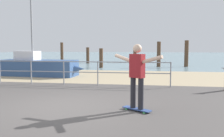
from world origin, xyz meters
TOP-DOWN VIEW (x-y plane):
  - ground_plane at (0.00, -1.00)m, footprint 24.00×10.00m
  - beach_strip at (0.00, 7.00)m, footprint 24.00×6.00m
  - sea_surface at (0.00, 35.00)m, footprint 72.00×50.00m
  - railing_fence at (-2.11, 3.60)m, footprint 10.53×0.05m
  - sailboat at (-3.79, 6.49)m, footprint 5.01×1.66m
  - skateboard at (1.98, -0.22)m, footprint 0.78×0.60m
  - skateboarder at (1.98, -0.22)m, footprint 1.27×0.85m
  - groyne_post_0 at (-5.83, 15.47)m, footprint 0.27×0.27m
  - groyne_post_1 at (-3.62, 16.53)m, footprint 0.30×0.30m
  - groyne_post_2 at (-1.41, 12.05)m, footprint 0.29×0.29m
  - groyne_post_3 at (0.79, 18.66)m, footprint 0.37×0.37m
  - groyne_post_4 at (3.00, 13.55)m, footprint 0.30×0.30m
  - groyne_post_5 at (5.21, 13.99)m, footprint 0.32×0.32m

SIDE VIEW (x-z plane):
  - ground_plane at x=0.00m, z-range -0.02..0.02m
  - beach_strip at x=0.00m, z-range -0.02..0.02m
  - sea_surface at x=0.00m, z-range -0.02..0.02m
  - skateboard at x=1.98m, z-range 0.03..0.11m
  - sailboat at x=-3.79m, z-range -2.35..3.41m
  - railing_fence at x=-2.11m, z-range 0.17..1.22m
  - groyne_post_3 at x=0.79m, z-range 0.00..1.47m
  - groyne_post_2 at x=-1.41m, z-range 0.00..1.51m
  - groyne_post_1 at x=-3.62m, z-range 0.00..1.55m
  - groyne_post_0 at x=-5.83m, z-range 0.00..2.02m
  - skateboarder at x=1.98m, z-range 0.19..1.84m
  - groyne_post_4 at x=3.00m, z-range 0.00..2.04m
  - groyne_post_5 at x=5.21m, z-range 0.00..2.14m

